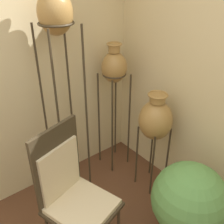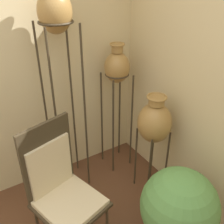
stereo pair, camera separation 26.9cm
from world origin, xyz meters
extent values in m
cylinder|color=#382D1E|center=(0.54, 1.24, 0.88)|extent=(0.02, 0.02, 1.77)
cylinder|color=#382D1E|center=(0.84, 1.24, 0.88)|extent=(0.02, 0.02, 1.77)
cylinder|color=#382D1E|center=(0.54, 1.53, 0.88)|extent=(0.02, 0.02, 1.77)
cylinder|color=#382D1E|center=(0.84, 1.53, 0.88)|extent=(0.02, 0.02, 1.77)
torus|color=#382D1E|center=(0.69, 1.38, 1.77)|extent=(0.30, 0.30, 0.02)
ellipsoid|color=olive|center=(0.69, 1.38, 1.85)|extent=(0.29, 0.29, 0.36)
cylinder|color=#382D1E|center=(1.18, 1.27, 0.59)|extent=(0.02, 0.02, 1.18)
cylinder|color=#382D1E|center=(1.43, 1.27, 0.59)|extent=(0.02, 0.02, 1.18)
cylinder|color=#382D1E|center=(1.18, 1.52, 0.59)|extent=(0.02, 0.02, 1.18)
cylinder|color=#382D1E|center=(1.43, 1.52, 0.59)|extent=(0.02, 0.02, 1.18)
torus|color=#382D1E|center=(1.31, 1.39, 1.18)|extent=(0.26, 0.26, 0.02)
ellipsoid|color=olive|center=(1.31, 1.39, 1.25)|extent=(0.27, 0.27, 0.33)
cylinder|color=olive|center=(1.31, 1.39, 1.45)|extent=(0.12, 0.12, 0.08)
torus|color=olive|center=(1.31, 1.39, 1.49)|extent=(0.16, 0.16, 0.02)
cylinder|color=#382D1E|center=(1.27, 0.72, 0.37)|extent=(0.02, 0.02, 0.75)
cylinder|color=#382D1E|center=(1.50, 0.72, 0.37)|extent=(0.02, 0.02, 0.75)
cylinder|color=#382D1E|center=(1.27, 0.95, 0.37)|extent=(0.02, 0.02, 0.75)
cylinder|color=#382D1E|center=(1.50, 0.95, 0.37)|extent=(0.02, 0.02, 0.75)
torus|color=#382D1E|center=(1.39, 0.84, 0.75)|extent=(0.24, 0.24, 0.02)
ellipsoid|color=olive|center=(1.39, 0.84, 0.84)|extent=(0.34, 0.34, 0.41)
cylinder|color=olive|center=(1.39, 0.84, 1.08)|extent=(0.15, 0.15, 0.08)
torus|color=olive|center=(1.39, 0.84, 1.12)|extent=(0.20, 0.20, 0.02)
cylinder|color=#382D1E|center=(0.64, 0.50, 0.23)|extent=(0.02, 0.02, 0.46)
cylinder|color=#382D1E|center=(0.52, 0.91, 0.23)|extent=(0.02, 0.02, 0.46)
cube|color=#382D1E|center=(0.38, 0.65, 0.48)|extent=(0.60, 0.62, 0.03)
cube|color=beige|center=(0.38, 0.65, 0.51)|extent=(0.55, 0.57, 0.04)
cube|color=#382D1E|center=(0.32, 0.88, 0.83)|extent=(0.45, 0.15, 0.67)
cube|color=beige|center=(0.33, 0.85, 0.76)|extent=(0.38, 0.13, 0.47)
torus|color=olive|center=(1.11, 0.16, 0.26)|extent=(0.36, 0.36, 0.02)
sphere|color=#568E47|center=(1.11, 0.16, 0.50)|extent=(0.63, 0.63, 0.63)
camera|label=1|loc=(-0.33, -0.62, 2.19)|focal=42.00mm
camera|label=2|loc=(-0.11, -0.78, 2.19)|focal=42.00mm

